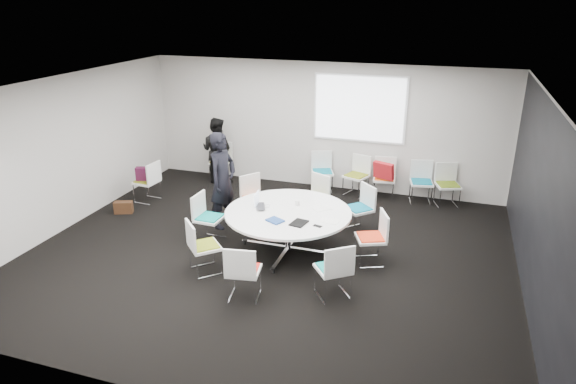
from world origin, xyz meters
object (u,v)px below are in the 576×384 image
(chair_ring_d, at_px, (256,206))
(brown_bag, at_px, (123,207))
(chair_ring_f, at_px, (205,256))
(person_main, at_px, (223,180))
(chair_back_c, at_px, (384,186))
(person_back, at_px, (217,150))
(conference_table, at_px, (288,222))
(chair_spare_left, at_px, (148,189))
(chair_ring_c, at_px, (314,206))
(chair_ring_h, at_px, (333,280))
(chair_back_a, at_px, (322,179))
(chair_ring_e, at_px, (209,227))
(cup, at_px, (297,203))
(maroon_bag, at_px, (146,174))
(chair_back_d, at_px, (421,190))
(chair_back_e, at_px, (447,193))
(chair_ring_g, at_px, (244,281))
(chair_person_back, at_px, (221,168))
(chair_back_b, at_px, (356,183))
(chair_ring_b, at_px, (358,217))
(laptop, at_px, (264,207))

(chair_ring_d, bearing_deg, brown_bag, -42.54)
(chair_ring_f, relative_size, person_main, 0.48)
(chair_back_c, relative_size, person_back, 0.57)
(conference_table, xyz_separation_m, chair_spare_left, (-3.53, 1.21, -0.25))
(chair_ring_c, xyz_separation_m, chair_back_c, (1.13, 1.54, 0.00))
(chair_ring_h, distance_m, chair_back_a, 4.31)
(chair_ring_e, distance_m, cup, 1.64)
(chair_ring_c, relative_size, maroon_bag, 2.20)
(conference_table, relative_size, chair_back_d, 2.42)
(chair_spare_left, distance_m, person_back, 1.88)
(chair_ring_f, xyz_separation_m, chair_back_d, (3.00, 4.06, 0.00))
(chair_back_d, distance_m, person_back, 4.65)
(chair_back_d, bearing_deg, chair_back_c, -10.97)
(conference_table, distance_m, chair_back_c, 3.20)
(chair_ring_c, bearing_deg, chair_ring_f, 91.42)
(chair_back_c, bearing_deg, chair_ring_f, 55.20)
(chair_ring_e, xyz_separation_m, chair_back_e, (3.95, 3.05, 0.00))
(chair_ring_g, bearing_deg, chair_ring_c, 76.38)
(chair_spare_left, height_order, chair_person_back, same)
(chair_ring_e, bearing_deg, maroon_bag, -119.60)
(chair_ring_c, relative_size, person_back, 0.57)
(conference_table, relative_size, chair_ring_h, 2.42)
(chair_back_b, height_order, chair_spare_left, same)
(chair_ring_g, xyz_separation_m, chair_back_b, (0.75, 4.55, 0.00))
(conference_table, distance_m, chair_ring_b, 1.54)
(chair_ring_c, xyz_separation_m, chair_ring_g, (-0.21, -3.04, 0.00))
(person_back, distance_m, laptop, 3.53)
(chair_ring_f, bearing_deg, chair_back_b, 113.91)
(chair_back_a, height_order, chair_person_back, same)
(chair_ring_d, height_order, chair_ring_e, same)
(chair_back_a, bearing_deg, chair_ring_g, 69.03)
(chair_back_e, distance_m, laptop, 4.19)
(chair_ring_h, height_order, person_back, person_back)
(chair_back_c, bearing_deg, chair_person_back, -6.07)
(chair_ring_h, distance_m, chair_back_d, 4.22)
(chair_ring_d, height_order, chair_ring_h, same)
(chair_back_c, xyz_separation_m, laptop, (-1.65, -2.93, 0.47))
(chair_ring_f, height_order, chair_ring_h, same)
(chair_ring_e, distance_m, chair_ring_f, 1.09)
(chair_ring_e, bearing_deg, chair_ring_b, 119.31)
(chair_back_d, distance_m, brown_bag, 6.15)
(chair_ring_e, distance_m, brown_bag, 2.31)
(chair_back_a, relative_size, chair_back_d, 1.00)
(conference_table, distance_m, chair_ring_e, 1.46)
(chair_spare_left, bearing_deg, chair_ring_h, -112.78)
(chair_back_c, distance_m, person_main, 3.62)
(maroon_bag, bearing_deg, chair_back_b, 22.61)
(chair_back_d, bearing_deg, brown_bag, 12.52)
(chair_ring_b, distance_m, chair_ring_e, 2.73)
(chair_person_back, bearing_deg, chair_ring_b, 149.09)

